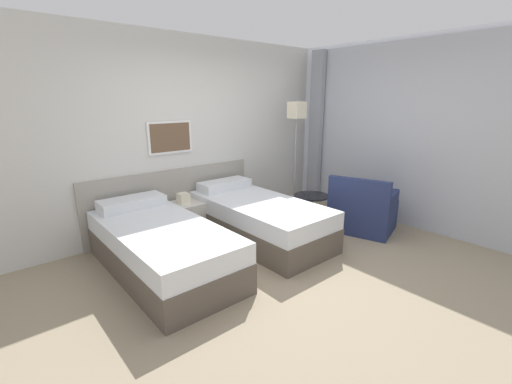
{
  "coord_description": "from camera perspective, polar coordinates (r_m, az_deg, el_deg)",
  "views": [
    {
      "loc": [
        -2.53,
        -2.45,
        1.86
      ],
      "look_at": [
        0.22,
        0.78,
        0.69
      ],
      "focal_mm": 24.0,
      "sensor_mm": 36.0,
      "label": 1
    }
  ],
  "objects": [
    {
      "name": "nightstand",
      "position": [
        4.87,
        -11.81,
        -4.33
      ],
      "size": [
        0.45,
        0.43,
        0.61
      ],
      "color": "beige",
      "rests_on": "ground_plane"
    },
    {
      "name": "armchair",
      "position": [
        5.16,
        17.29,
        -3.22
      ],
      "size": [
        0.93,
        1.01,
        0.82
      ],
      "rotation": [
        0.0,
        0.0,
        1.87
      ],
      "color": "navy",
      "rests_on": "ground_plane"
    },
    {
      "name": "wall_headboard",
      "position": [
        5.08,
        -10.71,
        8.86
      ],
      "size": [
        10.0,
        0.1,
        2.7
      ],
      "color": "silver",
      "rests_on": "ground_plane"
    },
    {
      "name": "floor_lamp",
      "position": [
        5.68,
        6.77,
        11.71
      ],
      "size": [
        0.24,
        0.24,
        1.8
      ],
      "color": "#9E9993",
      "rests_on": "ground_plane"
    },
    {
      "name": "wall_window",
      "position": [
        5.44,
        25.09,
        8.51
      ],
      "size": [
        0.21,
        4.4,
        2.7
      ],
      "color": "white",
      "rests_on": "ground_plane"
    },
    {
      "name": "ground_plane",
      "position": [
        3.98,
        4.97,
        -12.48
      ],
      "size": [
        16.0,
        16.0,
        0.0
      ],
      "primitive_type": "plane",
      "color": "gray"
    },
    {
      "name": "bed_near_window",
      "position": [
        4.64,
        0.3,
        -4.49
      ],
      "size": [
        0.97,
        2.05,
        0.67
      ],
      "color": "brown",
      "rests_on": "ground_plane"
    },
    {
      "name": "bed_near_door",
      "position": [
        3.94,
        -15.45,
        -8.82
      ],
      "size": [
        0.97,
        2.05,
        0.67
      ],
      "color": "brown",
      "rests_on": "ground_plane"
    },
    {
      "name": "side_table",
      "position": [
        5.12,
        9.17,
        -2.02
      ],
      "size": [
        0.51,
        0.51,
        0.48
      ],
      "color": "black",
      "rests_on": "ground_plane"
    }
  ]
}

